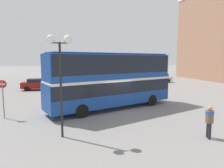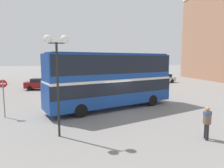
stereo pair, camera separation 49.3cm
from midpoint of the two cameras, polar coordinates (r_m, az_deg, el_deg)
ground_plane at (r=16.86m, az=2.28°, el=-7.39°), size 240.00×240.00×0.00m
double_decker_bus at (r=16.89m, az=0.84°, el=1.92°), size 11.37×6.22×4.72m
pedestrian_foreground at (r=11.82m, az=26.62°, el=-9.07°), size 0.55×0.55×1.76m
parked_car_kerb_near at (r=29.54m, az=-19.25°, el=0.04°), size 4.31×2.04×1.56m
parked_car_kerb_far at (r=37.63m, az=14.89°, el=1.59°), size 4.70×2.64×1.54m
parked_car_side_street at (r=29.25m, az=9.94°, el=0.29°), size 4.18×1.82×1.61m
street_lamp_twin_globe at (r=10.86m, az=-14.24°, el=7.88°), size 1.27×0.43×5.46m
no_entry_sign at (r=16.22m, az=-27.85°, el=-2.28°), size 0.57×0.08×2.76m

